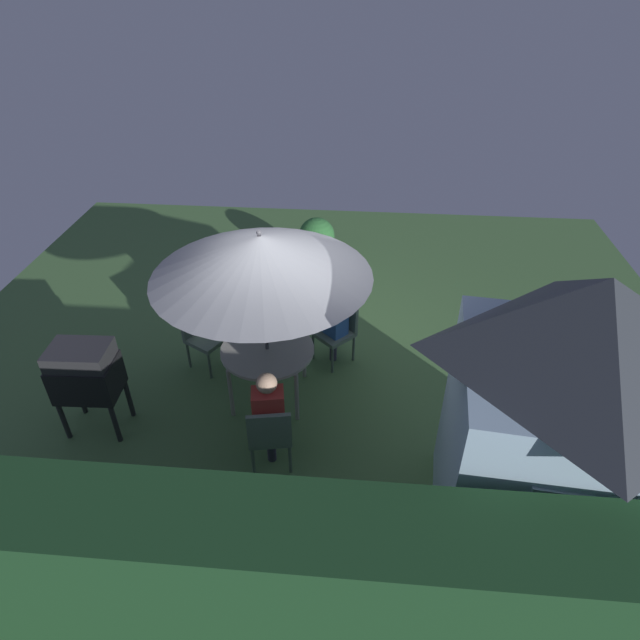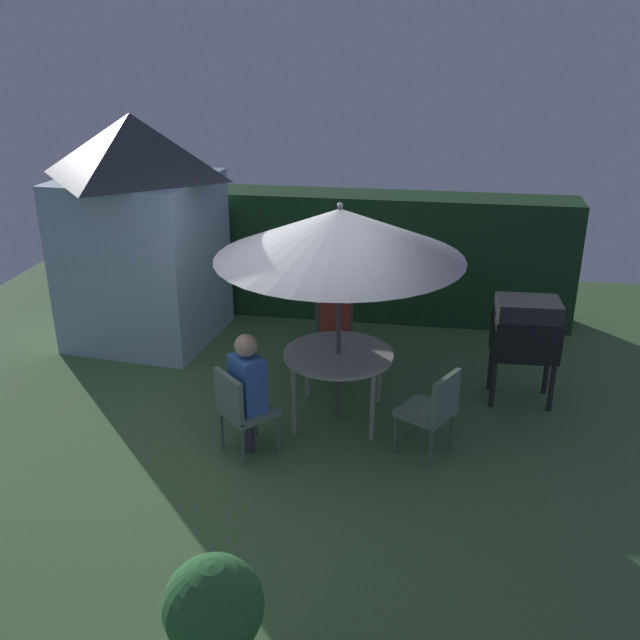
% 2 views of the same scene
% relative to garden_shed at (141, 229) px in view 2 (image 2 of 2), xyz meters
% --- Properties ---
extents(ground_plane, '(11.00, 11.00, 0.00)m').
position_rel_garden_shed_xyz_m(ground_plane, '(2.30, -2.23, -1.50)').
color(ground_plane, '#47703D').
extents(hedge_backdrop, '(6.74, 0.71, 1.78)m').
position_rel_garden_shed_xyz_m(hedge_backdrop, '(2.30, 1.27, -0.61)').
color(hedge_backdrop, '#193D1E').
rests_on(hedge_backdrop, ground).
extents(garden_shed, '(2.04, 1.97, 2.94)m').
position_rel_garden_shed_xyz_m(garden_shed, '(0.00, 0.00, 0.00)').
color(garden_shed, '#9EBCD1').
rests_on(garden_shed, ground).
extents(patio_table, '(1.15, 1.15, 0.76)m').
position_rel_garden_shed_xyz_m(patio_table, '(2.82, -1.76, -0.80)').
color(patio_table, '#B2ADA3').
rests_on(patio_table, ground).
extents(patio_umbrella, '(2.48, 2.48, 2.35)m').
position_rel_garden_shed_xyz_m(patio_umbrella, '(2.82, -1.76, 0.54)').
color(patio_umbrella, '#4C4C51').
rests_on(patio_umbrella, ground).
extents(bbq_grill, '(0.72, 0.53, 1.20)m').
position_rel_garden_shed_xyz_m(bbq_grill, '(4.78, -1.04, -0.65)').
color(bbq_grill, black).
rests_on(bbq_grill, ground).
extents(chair_near_shed, '(0.54, 0.54, 0.90)m').
position_rel_garden_shed_xyz_m(chair_near_shed, '(2.61, -0.62, -0.98)').
color(chair_near_shed, slate).
rests_on(chair_near_shed, ground).
extents(chair_far_side, '(0.65, 0.65, 0.90)m').
position_rel_garden_shed_xyz_m(chair_far_side, '(1.99, -2.62, -0.98)').
color(chair_far_side, slate).
rests_on(chair_far_side, ground).
extents(chair_toward_hedge, '(0.63, 0.63, 0.90)m').
position_rel_garden_shed_xyz_m(chair_toward_hedge, '(3.82, -2.34, -0.98)').
color(chair_toward_hedge, slate).
rests_on(chair_toward_hedge, ground).
extents(potted_plant_by_shed, '(0.63, 0.63, 0.94)m').
position_rel_garden_shed_xyz_m(potted_plant_by_shed, '(2.52, -5.19, -0.97)').
color(potted_plant_by_shed, silver).
rests_on(potted_plant_by_shed, ground).
extents(person_in_red, '(0.38, 0.30, 1.26)m').
position_rel_garden_shed_xyz_m(person_in_red, '(2.63, -0.71, -0.72)').
color(person_in_red, '#CC3D33').
rests_on(person_in_red, ground).
extents(person_in_blue, '(0.41, 0.41, 1.26)m').
position_rel_garden_shed_xyz_m(person_in_blue, '(2.05, -2.56, -0.72)').
color(person_in_blue, '#3866B2').
rests_on(person_in_blue, ground).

